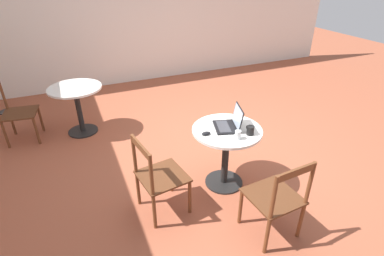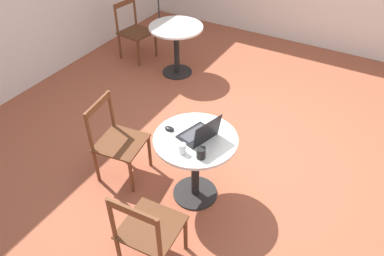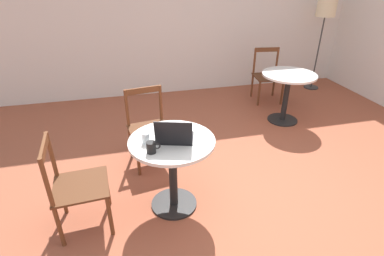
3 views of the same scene
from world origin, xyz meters
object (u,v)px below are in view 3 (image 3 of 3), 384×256
floor_lamp (326,12)px  cafe_table_mid (288,86)px  chair_near_left (75,186)px  laptop (175,136)px  mug (151,147)px  mouse (165,125)px  chair_mid_back (267,75)px  chair_near_back (149,128)px  cafe_table_near (172,157)px  drinking_glass (146,138)px

floor_lamp → cafe_table_mid: bearing=-137.3°
chair_near_left → laptop: bearing=1.5°
mug → mouse: bearing=67.7°
chair_mid_back → mouse: size_ratio=8.81×
chair_near_back → cafe_table_near: bearing=-81.6°
mouse → cafe_table_mid: bearing=30.4°
floor_lamp → laptop: bearing=-140.7°
chair_near_left → chair_near_back: bearing=50.9°
chair_near_back → floor_lamp: bearing=27.6°
chair_near_back → drinking_glass: 0.91m
chair_mid_back → laptop: bearing=-131.8°
floor_lamp → laptop: (-3.21, -2.62, -0.60)m
cafe_table_near → chair_near_left: (-0.86, -0.06, -0.12)m
cafe_table_mid → mouse: (-1.99, -1.17, 0.20)m
chair_near_left → mug: (0.66, -0.11, 0.35)m
cafe_table_mid → chair_near_back: bearing=-164.3°
cafe_table_near → floor_lamp: floor_lamp is taller
floor_lamp → drinking_glass: (-3.45, -2.59, -0.60)m
mug → laptop: bearing=30.8°
chair_near_back → mouse: (0.10, -0.58, 0.32)m
cafe_table_mid → chair_near_back: (-2.10, -0.59, -0.12)m
cafe_table_near → chair_mid_back: size_ratio=0.87×
cafe_table_near → drinking_glass: size_ratio=8.13×
drinking_glass → floor_lamp: bearing=36.9°
laptop → mug: 0.25m
mug → drinking_glass: mug is taller
chair_near_left → floor_lamp: floor_lamp is taller
floor_lamp → chair_near_back: bearing=-152.4°
laptop → chair_mid_back: bearing=48.2°
chair_mid_back → drinking_glass: size_ratio=9.31×
cafe_table_near → floor_lamp: bearing=38.8°
chair_near_back → chair_mid_back: 2.63m
laptop → mug: bearing=-149.2°
chair_near_back → mug: 1.07m
cafe_table_near → mouse: (-0.02, 0.27, 0.20)m
mouse → drinking_glass: 0.33m
chair_near_back → cafe_table_mid: bearing=15.7°
cafe_table_mid → chair_near_left: chair_near_left is taller
floor_lamp → laptop: floor_lamp is taller
cafe_table_near → chair_near_back: 0.86m
cafe_table_near → drinking_glass: drinking_glass is taller
chair_near_back → floor_lamp: 3.90m
chair_mid_back → laptop: (-2.06, -2.31, 0.35)m
laptop → floor_lamp: bearing=39.3°
cafe_table_near → laptop: size_ratio=2.03×
mouse → chair_mid_back: bearing=43.7°
cafe_table_near → chair_near_back: bearing=98.4°
chair_near_back → chair_near_left: bearing=-129.1°
cafe_table_near → chair_near_left: 0.87m
chair_near_left → drinking_glass: bearing=5.3°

